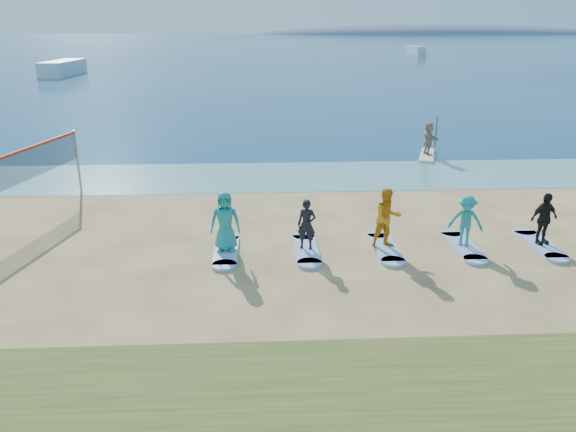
{
  "coord_description": "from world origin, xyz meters",
  "views": [
    {
      "loc": [
        -1.72,
        -13.48,
        6.5
      ],
      "look_at": [
        -0.9,
        2.0,
        1.1
      ],
      "focal_mm": 35.0,
      "sensor_mm": 36.0,
      "label": 1
    }
  ],
  "objects_px": {
    "volleyball_net": "(2,175)",
    "student_0": "(225,221)",
    "boat_offshore_b": "(415,55)",
    "paddleboard": "(427,155)",
    "student_4": "(544,219)",
    "student_1": "(307,224)",
    "surfboard_1": "(306,249)",
    "boat_offshore_a": "(64,75)",
    "surfboard_2": "(385,248)",
    "surfboard_4": "(540,245)",
    "surfboard_0": "(226,251)",
    "student_3": "(466,221)",
    "surfboard_3": "(463,246)",
    "paddleboarder": "(429,138)",
    "student_2": "(387,218)"
  },
  "relations": [
    {
      "from": "volleyball_net",
      "to": "boat_offshore_b",
      "type": "bearing_deg",
      "value": 67.92
    },
    {
      "from": "volleyball_net",
      "to": "student_4",
      "type": "relative_size",
      "value": 5.57
    },
    {
      "from": "paddleboarder",
      "to": "student_3",
      "type": "bearing_deg",
      "value": 161.5
    },
    {
      "from": "volleyball_net",
      "to": "surfboard_3",
      "type": "relative_size",
      "value": 4.03
    },
    {
      "from": "boat_offshore_a",
      "to": "paddleboard",
      "type": "bearing_deg",
      "value": -51.24
    },
    {
      "from": "student_3",
      "to": "surfboard_1",
      "type": "bearing_deg",
      "value": -156.81
    },
    {
      "from": "paddleboard",
      "to": "surfboard_0",
      "type": "bearing_deg",
      "value": -109.58
    },
    {
      "from": "paddleboard",
      "to": "surfboard_1",
      "type": "height_order",
      "value": "paddleboard"
    },
    {
      "from": "paddleboard",
      "to": "surfboard_1",
      "type": "relative_size",
      "value": 1.36
    },
    {
      "from": "student_0",
      "to": "surfboard_1",
      "type": "bearing_deg",
      "value": -0.05
    },
    {
      "from": "volleyball_net",
      "to": "surfboard_4",
      "type": "distance_m",
      "value": 16.9
    },
    {
      "from": "surfboard_3",
      "to": "student_2",
      "type": "bearing_deg",
      "value": 180.0
    },
    {
      "from": "student_4",
      "to": "surfboard_1",
      "type": "bearing_deg",
      "value": 163.82
    },
    {
      "from": "surfboard_3",
      "to": "boat_offshore_b",
      "type": "bearing_deg",
      "value": 75.64
    },
    {
      "from": "student_3",
      "to": "student_0",
      "type": "bearing_deg",
      "value": -156.81
    },
    {
      "from": "student_1",
      "to": "student_3",
      "type": "bearing_deg",
      "value": 15.17
    },
    {
      "from": "student_2",
      "to": "student_3",
      "type": "relative_size",
      "value": 1.16
    },
    {
      "from": "paddleboarder",
      "to": "boat_offshore_a",
      "type": "relative_size",
      "value": 0.18
    },
    {
      "from": "student_4",
      "to": "student_2",
      "type": "bearing_deg",
      "value": 163.82
    },
    {
      "from": "paddleboarder",
      "to": "surfboard_0",
      "type": "xyz_separation_m",
      "value": [
        -9.55,
        -11.99,
        -0.88
      ]
    },
    {
      "from": "boat_offshore_a",
      "to": "boat_offshore_b",
      "type": "distance_m",
      "value": 70.69
    },
    {
      "from": "boat_offshore_b",
      "to": "student_3",
      "type": "height_order",
      "value": "student_3"
    },
    {
      "from": "boat_offshore_b",
      "to": "student_3",
      "type": "relative_size",
      "value": 4.16
    },
    {
      "from": "paddleboarder",
      "to": "surfboard_0",
      "type": "relative_size",
      "value": 0.73
    },
    {
      "from": "volleyball_net",
      "to": "student_0",
      "type": "distance_m",
      "value": 7.49
    },
    {
      "from": "volleyball_net",
      "to": "surfboard_2",
      "type": "height_order",
      "value": "volleyball_net"
    },
    {
      "from": "student_4",
      "to": "paddleboarder",
      "type": "bearing_deg",
      "value": 73.79
    },
    {
      "from": "surfboard_2",
      "to": "surfboard_3",
      "type": "relative_size",
      "value": 1.0
    },
    {
      "from": "boat_offshore_b",
      "to": "student_4",
      "type": "distance_m",
      "value": 103.89
    },
    {
      "from": "paddleboarder",
      "to": "surfboard_3",
      "type": "relative_size",
      "value": 0.73
    },
    {
      "from": "paddleboarder",
      "to": "surfboard_4",
      "type": "height_order",
      "value": "paddleboarder"
    },
    {
      "from": "student_4",
      "to": "student_1",
      "type": "bearing_deg",
      "value": 163.82
    },
    {
      "from": "student_0",
      "to": "surfboard_4",
      "type": "height_order",
      "value": "student_0"
    },
    {
      "from": "paddleboarder",
      "to": "surfboard_4",
      "type": "xyz_separation_m",
      "value": [
        -0.01,
        -11.99,
        -0.88
      ]
    },
    {
      "from": "boat_offshore_b",
      "to": "surfboard_3",
      "type": "xyz_separation_m",
      "value": [
        -25.91,
        -101.19,
        0.04
      ]
    },
    {
      "from": "paddleboard",
      "to": "surfboard_1",
      "type": "xyz_separation_m",
      "value": [
        -7.16,
        -11.99,
        -0.01
      ]
    },
    {
      "from": "student_1",
      "to": "surfboard_2",
      "type": "xyz_separation_m",
      "value": [
        2.39,
        0.0,
        -0.8
      ]
    },
    {
      "from": "boat_offshore_b",
      "to": "student_1",
      "type": "distance_m",
      "value": 105.74
    },
    {
      "from": "paddleboard",
      "to": "student_4",
      "type": "xyz_separation_m",
      "value": [
        -0.01,
        -11.99,
        0.83
      ]
    },
    {
      "from": "surfboard_3",
      "to": "student_1",
      "type": "bearing_deg",
      "value": -180.0
    },
    {
      "from": "paddleboard",
      "to": "surfboard_4",
      "type": "bearing_deg",
      "value": -71.08
    },
    {
      "from": "student_2",
      "to": "student_3",
      "type": "height_order",
      "value": "student_2"
    },
    {
      "from": "surfboard_1",
      "to": "surfboard_3",
      "type": "xyz_separation_m",
      "value": [
        4.77,
        0.0,
        0.0
      ]
    },
    {
      "from": "student_1",
      "to": "surfboard_4",
      "type": "height_order",
      "value": "student_1"
    },
    {
      "from": "boat_offshore_a",
      "to": "surfboard_2",
      "type": "distance_m",
      "value": 65.16
    },
    {
      "from": "boat_offshore_b",
      "to": "surfboard_1",
      "type": "distance_m",
      "value": 105.73
    },
    {
      "from": "boat_offshore_b",
      "to": "paddleboard",
      "type": "bearing_deg",
      "value": -112.67
    },
    {
      "from": "volleyball_net",
      "to": "student_0",
      "type": "xyz_separation_m",
      "value": [
        7.11,
        -2.15,
        -0.92
      ]
    },
    {
      "from": "surfboard_0",
      "to": "student_2",
      "type": "bearing_deg",
      "value": 0.0
    },
    {
      "from": "surfboard_0",
      "to": "student_1",
      "type": "height_order",
      "value": "student_1"
    }
  ]
}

